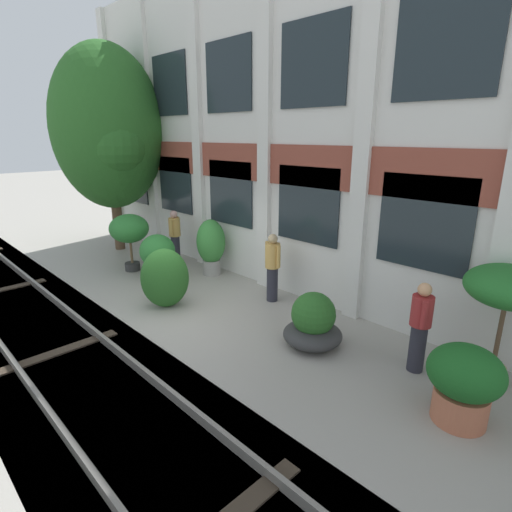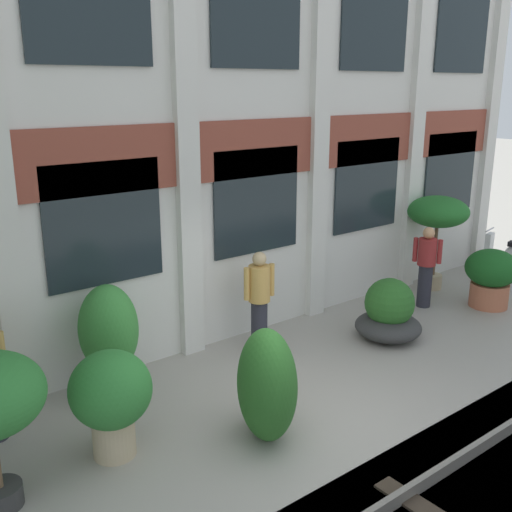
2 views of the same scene
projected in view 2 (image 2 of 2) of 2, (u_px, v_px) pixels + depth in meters
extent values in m
plane|color=#9E998E|center=(305.00, 421.00, 7.51)|extent=(80.00, 80.00, 0.00)
cube|color=silver|center=(173.00, 94.00, 8.64)|extent=(15.83, 0.50, 7.88)
cube|color=brown|center=(185.00, 154.00, 8.67)|extent=(15.83, 0.06, 0.90)
cube|color=silver|center=(185.00, 94.00, 8.41)|extent=(0.36, 0.16, 7.88)
cube|color=silver|center=(320.00, 93.00, 9.98)|extent=(0.36, 0.16, 7.88)
cube|color=silver|center=(419.00, 92.00, 11.55)|extent=(0.36, 0.16, 7.88)
cube|color=silver|center=(494.00, 91.00, 13.12)|extent=(0.36, 0.16, 7.88)
cube|color=#1E282D|center=(105.00, 224.00, 8.11)|extent=(1.69, 0.04, 1.70)
cube|color=#1E282D|center=(257.00, 201.00, 9.68)|extent=(1.69, 0.04, 1.70)
cube|color=#1E282D|center=(367.00, 185.00, 11.25)|extent=(1.69, 0.04, 1.70)
cube|color=#1E282D|center=(450.00, 173.00, 12.82)|extent=(1.69, 0.04, 1.70)
cube|color=#1E282D|center=(257.00, 9.00, 8.88)|extent=(1.69, 0.04, 1.70)
cube|color=#1E282D|center=(375.00, 20.00, 10.45)|extent=(1.69, 0.04, 1.70)
cube|color=#1E282D|center=(463.00, 29.00, 12.02)|extent=(1.69, 0.04, 1.70)
cube|color=slate|center=(419.00, 485.00, 6.19)|extent=(23.83, 0.07, 0.15)
ellipsoid|color=#333333|center=(388.00, 326.00, 9.92)|extent=(1.10, 1.10, 0.42)
sphere|color=#286023|center=(390.00, 303.00, 9.81)|extent=(0.82, 0.82, 0.82)
cylinder|color=#B76647|center=(489.00, 295.00, 11.36)|extent=(0.71, 0.71, 0.46)
ellipsoid|color=#19561E|center=(492.00, 268.00, 11.21)|extent=(0.98, 0.98, 0.71)
cylinder|color=tan|center=(114.00, 437.00, 6.78)|extent=(0.48, 0.48, 0.45)
ellipsoid|color=#2D7A33|center=(111.00, 389.00, 6.62)|extent=(0.92, 0.92, 0.88)
cylinder|color=tan|center=(432.00, 281.00, 12.37)|extent=(0.38, 0.38, 0.30)
cylinder|color=brown|center=(435.00, 246.00, 12.16)|extent=(0.07, 0.07, 1.20)
ellipsoid|color=#236B28|center=(438.00, 212.00, 11.96)|extent=(1.22, 1.22, 0.62)
cylinder|color=gray|center=(112.00, 379.00, 8.14)|extent=(0.49, 0.49, 0.42)
ellipsoid|color=#388438|center=(109.00, 329.00, 7.93)|extent=(0.79, 0.79, 1.24)
cylinder|color=#333333|center=(1.00, 496.00, 5.97)|extent=(0.42, 0.42, 0.23)
cylinder|color=black|center=(484.00, 260.00, 13.56)|extent=(0.20, 0.49, 0.48)
cube|color=silver|center=(505.00, 262.00, 13.27)|extent=(0.39, 0.72, 0.08)
cube|color=silver|center=(489.00, 246.00, 13.42)|extent=(0.30, 0.18, 0.60)
cylinder|color=#B7B7BF|center=(490.00, 230.00, 13.32)|extent=(0.49, 0.14, 0.03)
cylinder|color=#282833|center=(259.00, 325.00, 9.44)|extent=(0.26, 0.26, 0.82)
cylinder|color=tan|center=(259.00, 283.00, 9.25)|extent=(0.34, 0.34, 0.57)
sphere|color=tan|center=(259.00, 259.00, 9.14)|extent=(0.22, 0.22, 0.22)
cylinder|color=tan|center=(247.00, 284.00, 9.14)|extent=(0.09, 0.09, 0.52)
cylinder|color=tan|center=(272.00, 280.00, 9.34)|extent=(0.09, 0.09, 0.52)
cylinder|color=tan|center=(2.00, 352.00, 6.77)|extent=(0.09, 0.09, 0.49)
cylinder|color=#282833|center=(425.00, 286.00, 11.31)|extent=(0.26, 0.26, 0.82)
cylinder|color=maroon|center=(427.00, 252.00, 11.13)|extent=(0.34, 0.34, 0.50)
sphere|color=tan|center=(429.00, 233.00, 11.03)|extent=(0.22, 0.22, 0.22)
cylinder|color=maroon|center=(415.00, 249.00, 11.20)|extent=(0.09, 0.09, 0.45)
cylinder|color=maroon|center=(440.00, 252.00, 11.05)|extent=(0.09, 0.09, 0.45)
ellipsoid|color=#286023|center=(267.00, 385.00, 7.02)|extent=(1.13, 1.27, 1.36)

